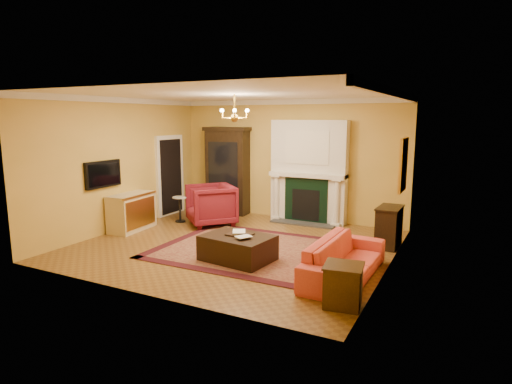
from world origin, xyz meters
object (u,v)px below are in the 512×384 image
Objects in this scene: pedestal_table at (180,207)px; console_table at (389,228)px; end_table at (343,286)px; wingback_armchair at (211,203)px; commode at (132,212)px; leather_ottoman at (238,248)px; coral_sofa at (345,253)px; china_cabinet at (228,173)px.

pedestal_table is 4.99m from console_table.
console_table reaches higher than end_table.
wingback_armchair is 0.95× the size of commode.
console_table is 0.65× the size of leather_ottoman.
commode is at bearing -164.16° from console_table.
commode is (-1.37, -1.22, -0.11)m from wingback_armchair.
coral_sofa is (5.18, -0.73, -0.01)m from commode.
end_table is at bearing -17.05° from leather_ottoman.
console_table is (0.06, 3.10, 0.11)m from end_table.
china_cabinet is at bearing 130.24° from leather_ottoman.
leather_ottoman is (3.23, -0.78, -0.18)m from commode.
commode is at bearing 161.97° from end_table.
leather_ottoman is (-2.22, 0.99, -0.04)m from end_table.
pedestal_table is (-0.55, -1.40, -0.74)m from china_cabinet.
china_cabinet is at bearing 68.47° from pedestal_table.
commode is at bearing 173.53° from leather_ottoman.
commode is 5.23m from coral_sofa.
commode is 0.53× the size of coral_sofa.
commode is at bearing 83.71° from coral_sofa.
pedestal_table is at bearing 149.59° from end_table.
commode is 5.73m from end_table.
end_table is 3.10m from console_table.
commode reaches higher than coral_sofa.
china_cabinet is 1.95× the size of commode.
coral_sofa is 1.76× the size of leather_ottoman.
wingback_armchair is 1.70× the size of pedestal_table.
end_table reaches higher than leather_ottoman.
leather_ottoman is (-1.94, -0.05, -0.18)m from coral_sofa.
wingback_armchair is at bearing -176.20° from console_table.
end_table is at bearing -47.91° from china_cabinet.
china_cabinet is 1.45m from wingback_armchair.
leather_ottoman is at bearing 93.16° from coral_sofa.
china_cabinet is 2.06× the size of wingback_armchair.
wingback_armchair is 0.50× the size of coral_sofa.
coral_sofa is (4.10, -3.25, -0.69)m from china_cabinet.
pedestal_table is at bearing 70.09° from coral_sofa.
pedestal_table is (-0.84, -0.10, -0.17)m from wingback_armchair.
coral_sofa is 1.95m from leather_ottoman.
china_cabinet reaches higher than pedestal_table.
leather_ottoman is (2.15, -3.30, -0.87)m from china_cabinet.
wingback_armchair is 0.89× the size of leather_ottoman.
end_table is (4.08, -2.99, -0.26)m from wingback_armchair.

